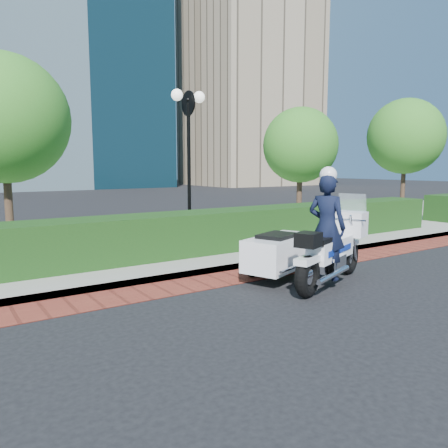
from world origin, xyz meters
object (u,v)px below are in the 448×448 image
tree_b (3,119)px  tree_d (405,137)px  tree_c (300,145)px  lamppost (189,142)px  police_motorcycle (309,244)px

tree_b → tree_d: bearing=0.0°
tree_b → tree_c: (10.00, -0.00, -0.39)m
tree_d → lamppost: bearing=-173.8°
lamppost → tree_b: 4.71m
tree_b → lamppost: bearing=-16.1°
tree_b → tree_c: bearing=-0.0°
tree_c → police_motorcycle: bearing=-132.2°
tree_c → police_motorcycle: 8.62m
tree_b → tree_c: tree_b is taller
police_motorcycle → tree_b: bearing=104.9°
tree_b → tree_d: (16.50, 0.00, 0.18)m
lamppost → tree_b: tree_b is taller
police_motorcycle → lamppost: bearing=68.3°
tree_c → tree_d: tree_d is taller
tree_d → tree_c: bearing=-180.0°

